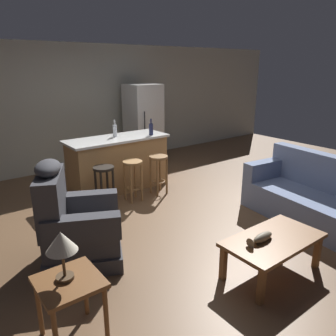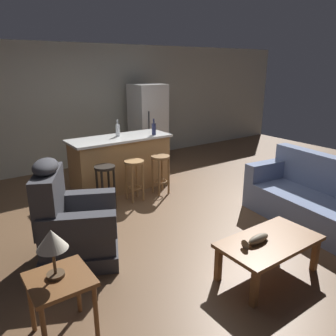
{
  "view_description": "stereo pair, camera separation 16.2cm",
  "coord_description": "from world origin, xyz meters",
  "px_view_note": "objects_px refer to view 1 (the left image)",
  "views": [
    {
      "loc": [
        -2.69,
        -3.65,
        2.15
      ],
      "look_at": [
        0.01,
        -0.1,
        0.75
      ],
      "focal_mm": 35.0,
      "sensor_mm": 36.0,
      "label": 1
    },
    {
      "loc": [
        -2.56,
        -3.74,
        2.15
      ],
      "look_at": [
        0.01,
        -0.1,
        0.75
      ],
      "focal_mm": 35.0,
      "sensor_mm": 36.0,
      "label": 2
    }
  ],
  "objects_px": {
    "fish_figurine": "(261,238)",
    "refrigerator": "(143,124)",
    "recliner_near_lamp": "(75,226)",
    "bottle_tall_green": "(151,129)",
    "couch": "(314,198)",
    "bar_stool_left": "(104,180)",
    "end_table": "(70,291)",
    "table_lamp": "(61,244)",
    "kitchen_island": "(118,163)",
    "bar_stool_middle": "(133,173)",
    "bar_stool_right": "(159,168)",
    "coffee_table": "(273,243)",
    "bottle_short_amber": "(115,130)"
  },
  "relations": [
    {
      "from": "fish_figurine",
      "to": "bar_stool_left",
      "type": "xyz_separation_m",
      "value": [
        -0.47,
        2.58,
        0.01
      ]
    },
    {
      "from": "kitchen_island",
      "to": "bar_stool_left",
      "type": "distance_m",
      "value": 0.87
    },
    {
      "from": "fish_figurine",
      "to": "bar_stool_left",
      "type": "relative_size",
      "value": 0.5
    },
    {
      "from": "bar_stool_left",
      "to": "refrigerator",
      "type": "distance_m",
      "value": 2.69
    },
    {
      "from": "fish_figurine",
      "to": "recliner_near_lamp",
      "type": "xyz_separation_m",
      "value": [
        -1.38,
        1.5,
        -0.04
      ]
    },
    {
      "from": "bar_stool_middle",
      "to": "bar_stool_right",
      "type": "xyz_separation_m",
      "value": [
        0.52,
        0.0,
        0.0
      ]
    },
    {
      "from": "bottle_short_amber",
      "to": "end_table",
      "type": "bearing_deg",
      "value": -124.64
    },
    {
      "from": "kitchen_island",
      "to": "refrigerator",
      "type": "relative_size",
      "value": 1.02
    },
    {
      "from": "recliner_near_lamp",
      "to": "bar_stool_left",
      "type": "distance_m",
      "value": 1.42
    },
    {
      "from": "bar_stool_right",
      "to": "refrigerator",
      "type": "xyz_separation_m",
      "value": [
        0.9,
        1.83,
        0.41
      ]
    },
    {
      "from": "table_lamp",
      "to": "bottle_short_amber",
      "type": "bearing_deg",
      "value": 54.85
    },
    {
      "from": "couch",
      "to": "end_table",
      "type": "relative_size",
      "value": 3.55
    },
    {
      "from": "table_lamp",
      "to": "bar_stool_left",
      "type": "relative_size",
      "value": 0.6
    },
    {
      "from": "table_lamp",
      "to": "coffee_table",
      "type": "bearing_deg",
      "value": -12.62
    },
    {
      "from": "coffee_table",
      "to": "bar_stool_middle",
      "type": "bearing_deg",
      "value": 92.8
    },
    {
      "from": "table_lamp",
      "to": "bar_stool_middle",
      "type": "relative_size",
      "value": 0.6
    },
    {
      "from": "coffee_table",
      "to": "bottle_short_amber",
      "type": "distance_m",
      "value": 3.4
    },
    {
      "from": "end_table",
      "to": "bottle_tall_green",
      "type": "bearing_deg",
      "value": 45.43
    },
    {
      "from": "fish_figurine",
      "to": "refrigerator",
      "type": "xyz_separation_m",
      "value": [
        1.46,
        4.41,
        0.42
      ]
    },
    {
      "from": "couch",
      "to": "bar_stool_left",
      "type": "bearing_deg",
      "value": -38.53
    },
    {
      "from": "kitchen_island",
      "to": "bar_stool_middle",
      "type": "xyz_separation_m",
      "value": [
        -0.08,
        -0.63,
        -0.01
      ]
    },
    {
      "from": "end_table",
      "to": "refrigerator",
      "type": "distance_m",
      "value": 5.23
    },
    {
      "from": "coffee_table",
      "to": "bottle_tall_green",
      "type": "bearing_deg",
      "value": 79.83
    },
    {
      "from": "bar_stool_middle",
      "to": "bottle_tall_green",
      "type": "height_order",
      "value": "bottle_tall_green"
    },
    {
      "from": "end_table",
      "to": "table_lamp",
      "type": "xyz_separation_m",
      "value": [
        -0.02,
        0.03,
        0.41
      ]
    },
    {
      "from": "recliner_near_lamp",
      "to": "table_lamp",
      "type": "bearing_deg",
      "value": -89.5
    },
    {
      "from": "recliner_near_lamp",
      "to": "bottle_short_amber",
      "type": "xyz_separation_m",
      "value": [
        1.52,
        1.8,
        0.64
      ]
    },
    {
      "from": "table_lamp",
      "to": "refrigerator",
      "type": "height_order",
      "value": "refrigerator"
    },
    {
      "from": "recliner_near_lamp",
      "to": "bar_stool_right",
      "type": "distance_m",
      "value": 2.23
    },
    {
      "from": "bar_stool_right",
      "to": "bottle_short_amber",
      "type": "height_order",
      "value": "bottle_short_amber"
    },
    {
      "from": "table_lamp",
      "to": "recliner_near_lamp",
      "type": "bearing_deg",
      "value": 64.89
    },
    {
      "from": "table_lamp",
      "to": "couch",
      "type": "bearing_deg",
      "value": -0.74
    },
    {
      "from": "couch",
      "to": "kitchen_island",
      "type": "relative_size",
      "value": 1.1
    },
    {
      "from": "recliner_near_lamp",
      "to": "bottle_tall_green",
      "type": "distance_m",
      "value": 2.68
    },
    {
      "from": "couch",
      "to": "end_table",
      "type": "bearing_deg",
      "value": 6.49
    },
    {
      "from": "couch",
      "to": "kitchen_island",
      "type": "bearing_deg",
      "value": -54.06
    },
    {
      "from": "fish_figurine",
      "to": "couch",
      "type": "xyz_separation_m",
      "value": [
        1.71,
        0.38,
        -0.12
      ]
    },
    {
      "from": "end_table",
      "to": "table_lamp",
      "type": "distance_m",
      "value": 0.41
    },
    {
      "from": "couch",
      "to": "refrigerator",
      "type": "bearing_deg",
      "value": -79.75
    },
    {
      "from": "table_lamp",
      "to": "bar_stool_right",
      "type": "bearing_deg",
      "value": 41.32
    },
    {
      "from": "recliner_near_lamp",
      "to": "bottle_short_amber",
      "type": "bearing_deg",
      "value": 75.47
    },
    {
      "from": "table_lamp",
      "to": "bar_stool_right",
      "type": "relative_size",
      "value": 0.6
    },
    {
      "from": "refrigerator",
      "to": "bottle_short_amber",
      "type": "distance_m",
      "value": 1.73
    },
    {
      "from": "coffee_table",
      "to": "kitchen_island",
      "type": "bearing_deg",
      "value": 90.85
    },
    {
      "from": "bar_stool_right",
      "to": "bottle_short_amber",
      "type": "bearing_deg",
      "value": 120.34
    },
    {
      "from": "fish_figurine",
      "to": "recliner_near_lamp",
      "type": "height_order",
      "value": "recliner_near_lamp"
    },
    {
      "from": "bottle_short_amber",
      "to": "kitchen_island",
      "type": "bearing_deg",
      "value": -98.27
    },
    {
      "from": "bar_stool_left",
      "to": "bottle_tall_green",
      "type": "xyz_separation_m",
      "value": [
        1.19,
        0.45,
        0.59
      ]
    },
    {
      "from": "recliner_near_lamp",
      "to": "bar_stool_middle",
      "type": "relative_size",
      "value": 1.76
    },
    {
      "from": "table_lamp",
      "to": "bar_stool_left",
      "type": "distance_m",
      "value": 2.6
    }
  ]
}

